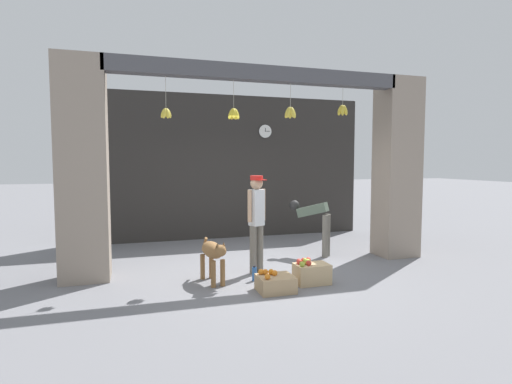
# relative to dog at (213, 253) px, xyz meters

# --- Properties ---
(ground_plane) EXTENTS (60.00, 60.00, 0.00)m
(ground_plane) POSITION_rel_dog_xyz_m (0.92, 0.44, -0.45)
(ground_plane) COLOR slate
(shop_back_wall) EXTENTS (6.74, 0.12, 3.30)m
(shop_back_wall) POSITION_rel_dog_xyz_m (0.92, 3.42, 1.21)
(shop_back_wall) COLOR #2D2B28
(shop_back_wall) RESTS_ON ground_plane
(shop_pillar_left) EXTENTS (0.70, 0.60, 3.30)m
(shop_pillar_left) POSITION_rel_dog_xyz_m (-1.80, 0.74, 1.21)
(shop_pillar_left) COLOR gray
(shop_pillar_left) RESTS_ON ground_plane
(shop_pillar_right) EXTENTS (0.70, 0.60, 3.30)m
(shop_pillar_right) POSITION_rel_dog_xyz_m (3.64, 0.74, 1.21)
(shop_pillar_right) COLOR gray
(shop_pillar_right) RESTS_ON ground_plane
(storefront_awning) EXTENTS (4.84, 0.26, 0.88)m
(storefront_awning) POSITION_rel_dog_xyz_m (0.93, 0.56, 2.70)
(storefront_awning) COLOR #4C4C51
(dog) EXTENTS (0.34, 0.85, 0.66)m
(dog) POSITION_rel_dog_xyz_m (0.00, 0.00, 0.00)
(dog) COLOR olive
(dog) RESTS_ON ground_plane
(shopkeeper) EXTENTS (0.32, 0.29, 1.56)m
(shopkeeper) POSITION_rel_dog_xyz_m (0.77, 0.34, 0.46)
(shopkeeper) COLOR #6B665B
(shopkeeper) RESTS_ON ground_plane
(worker_stooping) EXTENTS (0.66, 0.64, 1.04)m
(worker_stooping) POSITION_rel_dog_xyz_m (2.18, 1.16, 0.24)
(worker_stooping) COLOR #6B665B
(worker_stooping) RESTS_ON ground_plane
(fruit_crate_oranges) EXTENTS (0.49, 0.42, 0.29)m
(fruit_crate_oranges) POSITION_rel_dog_xyz_m (0.74, -0.62, -0.33)
(fruit_crate_oranges) COLOR tan
(fruit_crate_oranges) RESTS_ON ground_plane
(fruit_crate_apples) EXTENTS (0.50, 0.33, 0.36)m
(fruit_crate_apples) POSITION_rel_dog_xyz_m (1.36, -0.44, -0.29)
(fruit_crate_apples) COLOR tan
(fruit_crate_apples) RESTS_ON ground_plane
(water_bottle) EXTENTS (0.07, 0.07, 0.23)m
(water_bottle) POSITION_rel_dog_xyz_m (0.61, -0.07, -0.34)
(water_bottle) COLOR #2D60AD
(water_bottle) RESTS_ON ground_plane
(wall_clock) EXTENTS (0.32, 0.03, 0.32)m
(wall_clock) POSITION_rel_dog_xyz_m (1.90, 3.35, 2.05)
(wall_clock) COLOR black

